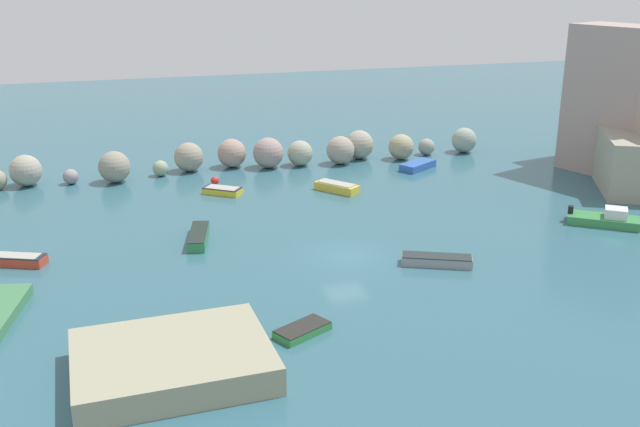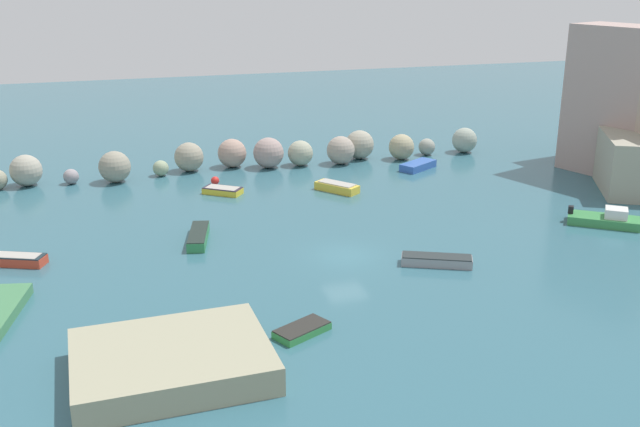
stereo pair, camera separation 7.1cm
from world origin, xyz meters
TOP-DOWN VIEW (x-y plane):
  - cove_water at (0.00, 0.00)m, footprint 160.00×160.00m
  - rock_breakwater at (-0.36, 21.72)m, footprint 43.22×4.44m
  - stone_dock at (-11.71, -10.91)m, footprint 8.58×6.74m
  - channel_buoy at (-5.13, 17.71)m, footprint 0.68×0.68m
  - moored_boat_0 at (3.76, 13.05)m, footprint 3.14×3.60m
  - moored_boat_1 at (18.85, 0.10)m, footprint 4.85×4.30m
  - moored_boat_2 at (-4.98, 15.03)m, footprint 3.19×2.86m
  - moored_boat_3 at (-19.51, 4.55)m, footprint 4.22×2.73m
  - moored_boat_5 at (-8.28, 5.14)m, footprint 2.05×4.46m
  - moored_boat_6 at (4.69, -3.02)m, footprint 4.24×2.81m
  - moored_boat_7 at (-5.31, -8.98)m, footprint 3.06×2.44m
  - moored_boat_8 at (12.63, 17.32)m, footprint 3.83×3.15m

SIDE VIEW (x-z plane):
  - cove_water at x=0.00m, z-range 0.00..0.00m
  - moored_boat_7 at x=-5.31m, z-range 0.00..0.41m
  - moored_boat_2 at x=-4.98m, z-range 0.01..0.54m
  - moored_boat_6 at x=4.69m, z-range 0.00..0.60m
  - moored_boat_8 at x=12.63m, z-range 0.00..0.62m
  - moored_boat_3 at x=-19.51m, z-range 0.01..0.63m
  - moored_boat_5 at x=-8.28m, z-range 0.00..0.67m
  - moored_boat_0 at x=3.76m, z-range -0.01..0.69m
  - channel_buoy at x=-5.13m, z-range 0.00..0.68m
  - moored_boat_1 at x=18.85m, z-range -0.21..1.07m
  - stone_dock at x=-11.71m, z-range 0.00..1.30m
  - rock_breakwater at x=-0.36m, z-range -0.12..2.55m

